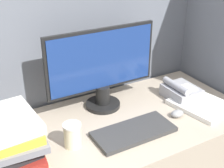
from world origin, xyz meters
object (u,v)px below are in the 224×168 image
at_px(mouse, 177,114).
at_px(monitor, 102,69).
at_px(book_stack, 9,142).
at_px(desk_telephone, 181,92).
at_px(coffee_cup, 72,135).
at_px(keyboard, 134,132).

bearing_deg(mouse, monitor, 134.82).
height_order(monitor, book_stack, monitor).
relative_size(monitor, mouse, 8.56).
bearing_deg(book_stack, desk_telephone, 5.41).
height_order(monitor, coffee_cup, monitor).
height_order(mouse, desk_telephone, desk_telephone).
bearing_deg(monitor, keyboard, -88.62).
relative_size(keyboard, coffee_cup, 3.44).
distance_m(monitor, mouse, 0.42).
bearing_deg(coffee_cup, mouse, -4.24).
bearing_deg(book_stack, keyboard, -7.00).
bearing_deg(monitor, mouse, -45.18).
bearing_deg(desk_telephone, keyboard, -159.24).
xyz_separation_m(book_stack, desk_telephone, (0.91, 0.09, -0.07)).
bearing_deg(coffee_cup, desk_telephone, 8.32).
xyz_separation_m(keyboard, desk_telephone, (0.39, 0.15, 0.03)).
xyz_separation_m(keyboard, mouse, (0.26, 0.01, 0.01)).
height_order(monitor, keyboard, monitor).
relative_size(book_stack, desk_telephone, 1.70).
relative_size(keyboard, mouse, 5.50).
xyz_separation_m(mouse, book_stack, (-0.78, 0.05, 0.09)).
bearing_deg(desk_telephone, coffee_cup, -171.68).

